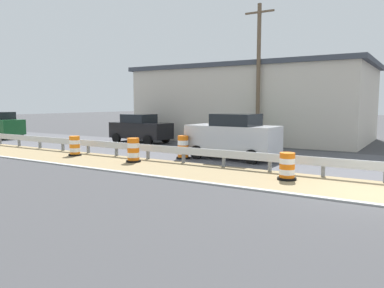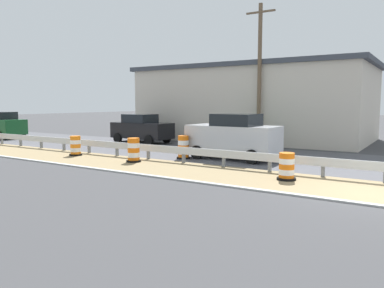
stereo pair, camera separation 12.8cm
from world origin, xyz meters
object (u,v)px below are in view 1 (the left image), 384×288
traffic_barrel_nearest (287,168)px  traffic_barrel_mid (133,151)px  traffic_barrel_close (183,148)px  utility_pole_near (258,74)px  car_trailing_near_lane (140,128)px  traffic_barrel_far (75,147)px  car_trailing_far_lane (233,136)px

traffic_barrel_nearest → traffic_barrel_mid: traffic_barrel_mid is taller
traffic_barrel_close → traffic_barrel_mid: bearing=147.0°
traffic_barrel_mid → utility_pole_near: utility_pole_near is taller
traffic_barrel_nearest → car_trailing_near_lane: car_trailing_near_lane is taller
traffic_barrel_close → car_trailing_near_lane: car_trailing_near_lane is taller
traffic_barrel_close → traffic_barrel_far: size_ratio=1.11×
utility_pole_near → traffic_barrel_close: bearing=170.9°
traffic_barrel_close → traffic_barrel_far: traffic_barrel_close is taller
traffic_barrel_close → traffic_barrel_far: bearing=111.4°
car_trailing_near_lane → utility_pole_near: 8.48m
traffic_barrel_far → utility_pole_near: size_ratio=0.12×
traffic_barrel_mid → utility_pole_near: size_ratio=0.13×
traffic_barrel_close → car_trailing_far_lane: size_ratio=0.26×
traffic_barrel_close → car_trailing_near_lane: size_ratio=0.26×
traffic_barrel_far → car_trailing_near_lane: 6.71m
traffic_barrel_mid → traffic_barrel_far: bearing=89.9°
traffic_barrel_far → traffic_barrel_nearest: bearing=-91.2°
traffic_barrel_far → utility_pole_near: utility_pole_near is taller
car_trailing_far_lane → utility_pole_near: size_ratio=0.51×
traffic_barrel_far → car_trailing_near_lane: (6.59, 1.17, 0.51)m
car_trailing_near_lane → utility_pole_near: utility_pole_near is taller
traffic_barrel_mid → traffic_barrel_close: bearing=-33.0°
traffic_barrel_mid → car_trailing_far_lane: (3.28, -3.39, 0.58)m
traffic_barrel_close → utility_pole_near: 7.78m
traffic_barrel_close → car_trailing_far_lane: bearing=-59.2°
traffic_barrel_nearest → car_trailing_far_lane: car_trailing_far_lane is taller
traffic_barrel_nearest → utility_pole_near: utility_pole_near is taller
traffic_barrel_close → traffic_barrel_mid: size_ratio=1.02×
car_trailing_far_lane → traffic_barrel_nearest: bearing=138.1°
car_trailing_near_lane → car_trailing_far_lane: (-3.32, -8.45, 0.12)m
car_trailing_near_lane → car_trailing_far_lane: 9.08m
car_trailing_near_lane → utility_pole_near: size_ratio=0.50×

